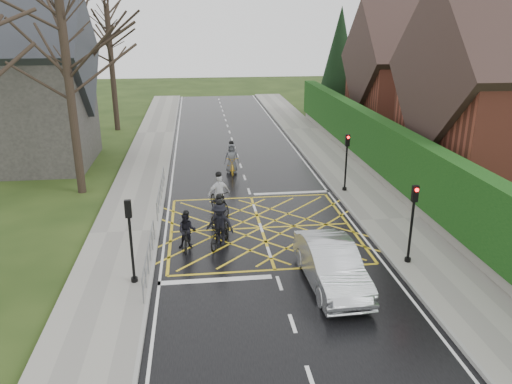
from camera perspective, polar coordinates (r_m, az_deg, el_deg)
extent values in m
plane|color=black|center=(22.52, 0.58, -4.12)|extent=(120.00, 120.00, 0.00)
cube|color=black|center=(22.52, 0.58, -4.11)|extent=(9.00, 80.00, 0.01)
cube|color=gray|center=(23.96, 14.97, -3.13)|extent=(3.00, 80.00, 0.15)
cube|color=gray|center=(22.56, -14.76, -4.54)|extent=(3.00, 80.00, 0.15)
cube|color=slate|center=(29.75, 14.01, 1.92)|extent=(0.50, 38.00, 0.70)
cube|color=#0E340E|center=(29.29, 14.28, 5.19)|extent=(0.90, 38.00, 2.80)
cube|color=brown|center=(42.68, 17.60, 10.43)|extent=(9.00, 8.00, 6.00)
cube|color=#31211D|center=(42.37, 18.01, 14.29)|extent=(9.80, 8.80, 8.80)
cube|color=brown|center=(43.44, 21.77, 17.44)|extent=(0.70, 0.70, 1.60)
cylinder|color=black|center=(49.11, 9.21, 9.29)|extent=(0.50, 0.50, 1.20)
cone|color=black|center=(48.55, 9.49, 14.41)|extent=(4.60, 4.60, 10.00)
cube|color=#2D2B28|center=(34.65, -25.26, 8.45)|extent=(8.00, 7.00, 7.00)
cube|color=#26282D|center=(34.28, -26.08, 14.01)|extent=(8.80, 7.80, 7.80)
cylinder|color=black|center=(27.43, -20.50, 10.90)|extent=(0.44, 0.44, 11.00)
cylinder|color=black|center=(35.36, -19.35, 13.49)|extent=(0.44, 0.44, 12.00)
cylinder|color=black|center=(43.16, -16.12, 13.34)|extent=(0.44, 0.44, 10.00)
cylinder|color=slate|center=(18.85, -12.22, -6.12)|extent=(0.05, 5.00, 0.05)
cylinder|color=slate|center=(19.05, -12.12, -7.35)|extent=(0.04, 5.00, 0.04)
cylinder|color=slate|center=(16.88, -12.79, -11.29)|extent=(0.04, 0.04, 1.00)
cylinder|color=slate|center=(21.32, -11.58, -4.47)|extent=(0.04, 0.04, 1.00)
cylinder|color=slate|center=(25.81, -10.88, 1.01)|extent=(0.05, 6.00, 0.05)
cylinder|color=slate|center=(25.95, -10.82, 0.07)|extent=(0.04, 6.00, 0.04)
cylinder|color=slate|center=(23.16, -11.24, -2.48)|extent=(0.04, 0.04, 1.00)
cylinder|color=slate|center=(28.81, -10.47, 1.93)|extent=(0.04, 0.04, 1.00)
cylinder|color=black|center=(26.94, 10.24, 2.94)|extent=(0.10, 0.10, 3.00)
cylinder|color=black|center=(27.34, 10.07, 0.23)|extent=(0.24, 0.24, 0.30)
cube|color=black|center=(26.59, 10.42, 5.84)|extent=(0.22, 0.16, 0.62)
sphere|color=#FF0C0C|center=(26.43, 10.51, 6.16)|extent=(0.14, 0.14, 0.14)
cylinder|color=black|center=(19.54, 17.30, -4.05)|extent=(0.10, 0.10, 3.00)
cylinder|color=black|center=(20.09, 16.92, -7.59)|extent=(0.24, 0.24, 0.30)
cube|color=black|center=(19.05, 17.72, -0.17)|extent=(0.22, 0.16, 0.62)
sphere|color=#FF0C0C|center=(18.89, 17.92, 0.22)|extent=(0.14, 0.14, 0.14)
cylinder|color=black|center=(17.79, -14.04, -6.08)|extent=(0.10, 0.10, 3.00)
cylinder|color=black|center=(18.40, -13.70, -9.89)|extent=(0.24, 0.24, 0.30)
cube|color=black|center=(17.25, -14.42, -1.88)|extent=(0.22, 0.16, 0.62)
sphere|color=#FF0C0C|center=(17.30, -14.42, -1.18)|extent=(0.14, 0.14, 0.14)
imported|color=black|center=(21.71, -4.17, -3.68)|extent=(1.25, 1.98, 0.98)
imported|color=black|center=(21.67, -4.20, -2.74)|extent=(0.71, 0.58, 1.67)
sphere|color=black|center=(21.36, -4.26, -0.62)|extent=(0.26, 0.26, 0.26)
imported|color=black|center=(20.54, -7.88, -5.19)|extent=(0.65, 1.70, 1.00)
imported|color=black|center=(20.53, -7.91, -4.41)|extent=(0.80, 0.66, 1.52)
sphere|color=black|center=(20.23, -8.01, -2.38)|extent=(0.24, 0.24, 0.24)
imported|color=black|center=(20.75, -4.08, -4.69)|extent=(1.46, 2.15, 1.07)
imported|color=black|center=(20.69, -4.12, -3.63)|extent=(1.34, 1.08, 1.81)
sphere|color=black|center=(20.35, -4.19, -1.23)|extent=(0.28, 0.28, 0.28)
imported|color=black|center=(24.02, -4.22, -1.03)|extent=(1.31, 2.15, 1.25)
imported|color=silver|center=(24.00, -4.25, -0.21)|extent=(1.21, 0.85, 1.91)
sphere|color=black|center=(23.69, -4.31, 2.02)|extent=(0.30, 0.30, 0.30)
imported|color=#BC8816|center=(30.29, -2.79, 3.17)|extent=(0.73, 2.06, 1.08)
imported|color=#5B5D63|center=(30.29, -2.82, 3.91)|extent=(0.90, 0.59, 1.83)
sphere|color=black|center=(30.05, -2.85, 5.63)|extent=(0.29, 0.29, 0.29)
imported|color=#B4B7BB|center=(17.81, 8.62, -8.23)|extent=(1.84, 4.83, 1.57)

